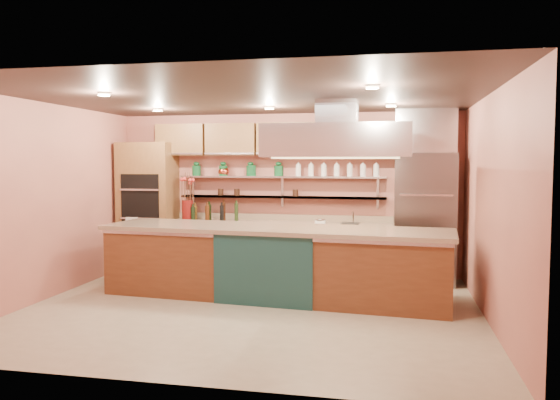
% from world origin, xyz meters
% --- Properties ---
extents(floor, '(6.00, 5.00, 0.02)m').
position_xyz_m(floor, '(0.00, 0.00, -0.01)').
color(floor, tan).
rests_on(floor, ground).
extents(ceiling, '(6.00, 5.00, 0.02)m').
position_xyz_m(ceiling, '(0.00, 0.00, 2.80)').
color(ceiling, black).
rests_on(ceiling, wall_back).
extents(wall_back, '(6.00, 0.04, 2.80)m').
position_xyz_m(wall_back, '(0.00, 2.50, 1.40)').
color(wall_back, '#AE6352').
rests_on(wall_back, floor).
extents(wall_front, '(6.00, 0.04, 2.80)m').
position_xyz_m(wall_front, '(0.00, -2.50, 1.40)').
color(wall_front, '#AE6352').
rests_on(wall_front, floor).
extents(wall_left, '(0.04, 5.00, 2.80)m').
position_xyz_m(wall_left, '(-3.00, 0.00, 1.40)').
color(wall_left, '#AE6352').
rests_on(wall_left, floor).
extents(wall_right, '(0.04, 5.00, 2.80)m').
position_xyz_m(wall_right, '(3.00, 0.00, 1.40)').
color(wall_right, '#AE6352').
rests_on(wall_right, floor).
extents(oven_stack, '(0.95, 0.64, 2.30)m').
position_xyz_m(oven_stack, '(-2.45, 2.18, 1.15)').
color(oven_stack, brown).
rests_on(oven_stack, floor).
extents(refrigerator, '(0.95, 0.72, 2.10)m').
position_xyz_m(refrigerator, '(2.35, 2.14, 1.05)').
color(refrigerator, slate).
rests_on(refrigerator, floor).
extents(back_counter, '(3.84, 0.64, 0.93)m').
position_xyz_m(back_counter, '(-0.05, 2.20, 0.47)').
color(back_counter, tan).
rests_on(back_counter, floor).
extents(wall_shelf_lower, '(3.60, 0.26, 0.03)m').
position_xyz_m(wall_shelf_lower, '(-0.05, 2.37, 1.35)').
color(wall_shelf_lower, silver).
rests_on(wall_shelf_lower, wall_back).
extents(wall_shelf_upper, '(3.60, 0.26, 0.03)m').
position_xyz_m(wall_shelf_upper, '(-0.05, 2.37, 1.70)').
color(wall_shelf_upper, silver).
rests_on(wall_shelf_upper, wall_back).
extents(upper_cabinets, '(4.60, 0.36, 0.55)m').
position_xyz_m(upper_cabinets, '(0.00, 2.32, 2.35)').
color(upper_cabinets, brown).
rests_on(upper_cabinets, wall_back).
extents(range_hood, '(2.00, 1.00, 0.45)m').
position_xyz_m(range_hood, '(1.07, 0.71, 2.25)').
color(range_hood, silver).
rests_on(range_hood, ceiling).
extents(ceiling_downlights, '(4.00, 2.80, 0.02)m').
position_xyz_m(ceiling_downlights, '(0.00, 0.20, 2.77)').
color(ceiling_downlights, '#FFE5A5').
rests_on(ceiling_downlights, ceiling).
extents(island, '(5.00, 1.49, 1.03)m').
position_xyz_m(island, '(0.17, 0.71, 0.51)').
color(island, brown).
rests_on(island, floor).
extents(flower_vase, '(0.23, 0.23, 0.36)m').
position_xyz_m(flower_vase, '(-1.69, 2.15, 1.11)').
color(flower_vase, '#5D0F0E').
rests_on(flower_vase, back_counter).
extents(oil_bottle_cluster, '(0.94, 0.39, 0.29)m').
position_xyz_m(oil_bottle_cluster, '(-1.18, 2.15, 1.08)').
color(oil_bottle_cluster, black).
rests_on(oil_bottle_cluster, back_counter).
extents(kitchen_scale, '(0.20, 0.16, 0.10)m').
position_xyz_m(kitchen_scale, '(0.67, 2.15, 0.98)').
color(kitchen_scale, silver).
rests_on(kitchen_scale, back_counter).
extents(bar_faucet, '(0.03, 0.03, 0.20)m').
position_xyz_m(bar_faucet, '(1.20, 2.25, 1.03)').
color(bar_faucet, silver).
rests_on(bar_faucet, back_counter).
extents(copper_kettle, '(0.20, 0.20, 0.15)m').
position_xyz_m(copper_kettle, '(-1.09, 2.37, 1.79)').
color(copper_kettle, '#C2462C').
rests_on(copper_kettle, wall_shelf_upper).
extents(green_canister, '(0.19, 0.19, 0.19)m').
position_xyz_m(green_canister, '(-0.58, 2.37, 1.81)').
color(green_canister, '#0E421F').
rests_on(green_canister, wall_shelf_upper).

